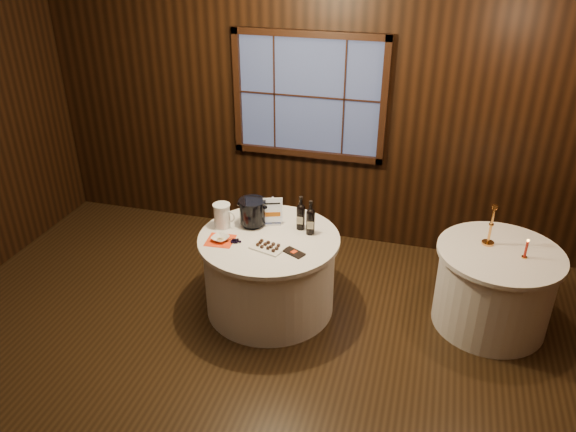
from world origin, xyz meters
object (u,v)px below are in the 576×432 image
(ice_bucket, at_px, (252,212))
(cracker_bowl, at_px, (220,238))
(port_bottle_left, at_px, (301,215))
(grape_bunch, at_px, (235,241))
(sign_stand, at_px, (273,215))
(glass_pitcher, at_px, (222,216))
(main_table, at_px, (270,272))
(brass_candlestick, at_px, (490,230))
(chocolate_plate, at_px, (268,247))
(red_candle, at_px, (526,250))
(port_bottle_right, at_px, (310,220))
(chocolate_box, at_px, (294,253))
(side_table, at_px, (494,288))

(ice_bucket, bearing_deg, cracker_bowl, -118.43)
(port_bottle_left, relative_size, grape_bunch, 2.18)
(sign_stand, distance_m, glass_pitcher, 0.47)
(main_table, bearing_deg, brass_candlestick, 11.96)
(chocolate_plate, distance_m, glass_pitcher, 0.59)
(sign_stand, bearing_deg, red_candle, -18.83)
(port_bottle_right, bearing_deg, cracker_bowl, -166.55)
(chocolate_box, bearing_deg, main_table, 171.72)
(main_table, bearing_deg, ice_bucket, 141.04)
(grape_bunch, bearing_deg, chocolate_box, -3.30)
(port_bottle_right, bearing_deg, main_table, -165.99)
(port_bottle_left, xyz_separation_m, port_bottle_right, (0.11, -0.06, 0.00))
(main_table, relative_size, chocolate_plate, 3.95)
(brass_candlestick, bearing_deg, glass_pitcher, -171.98)
(main_table, height_order, port_bottle_left, port_bottle_left)
(port_bottle_right, bearing_deg, ice_bucket, 167.99)
(sign_stand, bearing_deg, grape_bunch, -136.99)
(sign_stand, xyz_separation_m, port_bottle_right, (0.38, -0.08, 0.05))
(port_bottle_right, height_order, glass_pitcher, port_bottle_right)
(port_bottle_right, bearing_deg, port_bottle_left, 137.81)
(main_table, height_order, side_table, same)
(chocolate_plate, bearing_deg, brass_candlestick, 17.71)
(port_bottle_right, xyz_separation_m, cracker_bowl, (-0.74, -0.34, -0.12))
(side_table, distance_m, chocolate_plate, 2.05)
(side_table, xyz_separation_m, chocolate_box, (-1.71, -0.51, 0.39))
(glass_pitcher, bearing_deg, red_candle, 9.68)
(sign_stand, relative_size, brass_candlestick, 0.76)
(chocolate_plate, xyz_separation_m, red_candle, (2.13, 0.43, 0.06))
(chocolate_box, bearing_deg, chocolate_plate, -157.26)
(side_table, relative_size, ice_bucket, 4.18)
(port_bottle_left, relative_size, red_candle, 1.83)
(glass_pitcher, bearing_deg, port_bottle_left, 18.35)
(cracker_bowl, distance_m, brass_candlestick, 2.36)
(port_bottle_right, relative_size, glass_pitcher, 1.43)
(main_table, xyz_separation_m, port_bottle_left, (0.24, 0.22, 0.52))
(ice_bucket, height_order, brass_candlestick, brass_candlestick)
(main_table, distance_m, sign_stand, 0.54)
(side_table, height_order, glass_pitcher, glass_pitcher)
(ice_bucket, xyz_separation_m, cracker_bowl, (-0.19, -0.35, -0.11))
(chocolate_plate, distance_m, chocolate_box, 0.24)
(port_bottle_right, bearing_deg, grape_bunch, -161.62)
(sign_stand, bearing_deg, side_table, -17.26)
(main_table, height_order, glass_pitcher, glass_pitcher)
(side_table, distance_m, glass_pitcher, 2.53)
(chocolate_plate, bearing_deg, port_bottle_right, 49.72)
(chocolate_plate, distance_m, cracker_bowl, 0.45)
(cracker_bowl, bearing_deg, grape_bunch, -0.19)
(port_bottle_left, distance_m, port_bottle_right, 0.12)
(sign_stand, xyz_separation_m, glass_pitcher, (-0.43, -0.17, 0.02))
(main_table, height_order, sign_stand, sign_stand)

